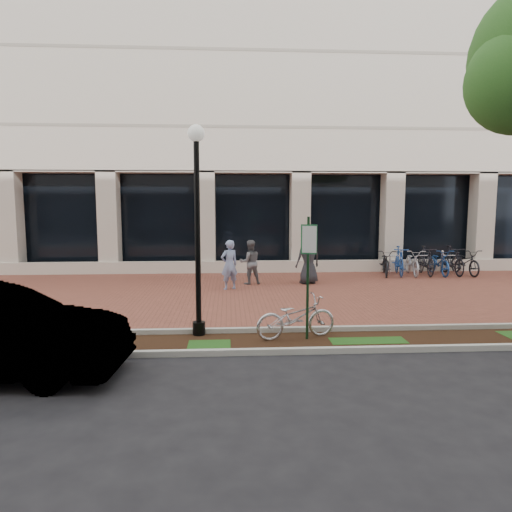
{
  "coord_description": "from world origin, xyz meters",
  "views": [
    {
      "loc": [
        -1.03,
        -14.45,
        2.88
      ],
      "look_at": [
        -0.21,
        -0.8,
        1.31
      ],
      "focal_mm": 32.0,
      "sensor_mm": 36.0,
      "label": 1
    }
  ],
  "objects": [
    {
      "name": "lamppost",
      "position": [
        -1.7,
        -4.6,
        2.56
      ],
      "size": [
        0.36,
        0.36,
        4.53
      ],
      "color": "black",
      "rests_on": "ground"
    },
    {
      "name": "ground",
      "position": [
        0.0,
        0.0,
        0.0
      ],
      "size": [
        120.0,
        120.0,
        0.0
      ],
      "primitive_type": "plane",
      "color": "black",
      "rests_on": "ground"
    },
    {
      "name": "parking_sign",
      "position": [
        0.62,
        -5.07,
        1.65
      ],
      "size": [
        0.34,
        0.07,
        2.62
      ],
      "rotation": [
        0.0,
        0.0,
        -0.32
      ],
      "color": "#14371B",
      "rests_on": "ground"
    },
    {
      "name": "curb_plaza_side",
      "position": [
        0.0,
        -4.5,
        0.06
      ],
      "size": [
        40.0,
        0.12,
        0.12
      ],
      "primitive_type": "cube",
      "color": "#ADAEA4",
      "rests_on": "ground"
    },
    {
      "name": "brick_plaza",
      "position": [
        0.0,
        0.0,
        0.01
      ],
      "size": [
        40.0,
        9.0,
        0.01
      ],
      "primitive_type": "cube",
      "color": "brown",
      "rests_on": "ground"
    },
    {
      "name": "curb_street_side",
      "position": [
        0.0,
        -6.0,
        0.06
      ],
      "size": [
        40.0,
        0.12,
        0.12
      ],
      "primitive_type": "cube",
      "color": "#ADAEA4",
      "rests_on": "ground"
    },
    {
      "name": "locked_bicycle",
      "position": [
        0.39,
        -4.97,
        0.47
      ],
      "size": [
        1.88,
        1.03,
        0.94
      ],
      "primitive_type": "imported",
      "rotation": [
        0.0,
        0.0,
        1.81
      ],
      "color": "#BCBBC0",
      "rests_on": "ground"
    },
    {
      "name": "planting_strip",
      "position": [
        0.0,
        -5.25,
        0.01
      ],
      "size": [
        40.0,
        1.5,
        0.01
      ],
      "primitive_type": "cube",
      "color": "black",
      "rests_on": "ground"
    },
    {
      "name": "pedestrian_left",
      "position": [
        -1.02,
        0.77,
        0.84
      ],
      "size": [
        0.72,
        0.63,
        1.68
      ],
      "primitive_type": "imported",
      "rotation": [
        0.0,
        0.0,
        3.59
      ],
      "color": "#7D8FBA",
      "rests_on": "ground"
    },
    {
      "name": "pedestrian_mid",
      "position": [
        -0.28,
        1.75,
        0.8
      ],
      "size": [
        0.88,
        0.75,
        1.6
      ],
      "primitive_type": "imported",
      "rotation": [
        0.0,
        0.0,
        3.35
      ],
      "color": "slate",
      "rests_on": "ground"
    },
    {
      "name": "near_office_building",
      "position": [
        0.0,
        10.47,
        10.05
      ],
      "size": [
        40.0,
        12.12,
        16.0
      ],
      "color": "beige",
      "rests_on": "ground"
    },
    {
      "name": "pedestrian_right",
      "position": [
        1.83,
        1.72,
        0.94
      ],
      "size": [
        1.07,
        0.87,
        1.88
      ],
      "primitive_type": "imported",
      "rotation": [
        0.0,
        0.0,
        3.48
      ],
      "color": "#242428",
      "rests_on": "ground"
    },
    {
      "name": "bike_rack_cluster",
      "position": [
        6.93,
        3.41,
        0.55
      ],
      "size": [
        4.3,
        2.12,
        1.17
      ],
      "rotation": [
        0.0,
        0.0,
        -0.15
      ],
      "color": "black",
      "rests_on": "ground"
    },
    {
      "name": "bollard",
      "position": [
        7.89,
        4.0,
        0.49
      ],
      "size": [
        0.12,
        0.12,
        0.95
      ],
      "color": "#B7B6BB",
      "rests_on": "ground"
    }
  ]
}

